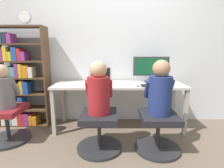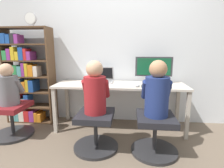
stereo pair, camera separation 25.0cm
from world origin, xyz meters
The scene contains 15 objects.
ground_plane centered at (0.00, 0.00, 0.00)m, with size 14.00×14.00×0.00m, color brown.
wall_back centered at (0.00, 0.66, 1.30)m, with size 10.00×0.05×2.60m.
desk centered at (0.00, 0.30, 0.64)m, with size 1.97×0.59×0.71m.
desktop_monitor centered at (0.52, 0.45, 0.93)m, with size 0.57×0.21×0.41m.
laptop centered at (-0.30, 0.45, 0.76)m, with size 0.36×0.34×0.24m.
keyboard centered at (0.51, 0.12, 0.72)m, with size 0.40×0.13×0.03m.
computer_mouse_by_keyboard centered at (0.26, 0.13, 0.73)m, with size 0.07×0.10×0.03m.
office_chair_left centered at (0.46, -0.33, 0.25)m, with size 0.56×0.56×0.47m.
office_chair_right centered at (-0.26, -0.32, 0.25)m, with size 0.56×0.56×0.47m.
person_at_monitor centered at (0.46, -0.33, 0.76)m, with size 0.33×0.30×0.65m.
person_at_laptop centered at (-0.26, -0.31, 0.76)m, with size 0.33×0.29×0.64m.
bookshelf centered at (-1.60, 0.42, 0.73)m, with size 0.79×0.28×1.58m.
desk_clock centered at (-1.38, 0.36, 1.69)m, with size 0.19×0.03×0.21m.
office_chair_side centered at (-1.52, -0.11, 0.25)m, with size 0.56×0.56×0.47m.
person_near_shelf centered at (-1.52, -0.11, 0.72)m, with size 0.32×0.28×0.58m.
Camera 2 is at (0.14, -2.31, 1.23)m, focal length 28.00 mm.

